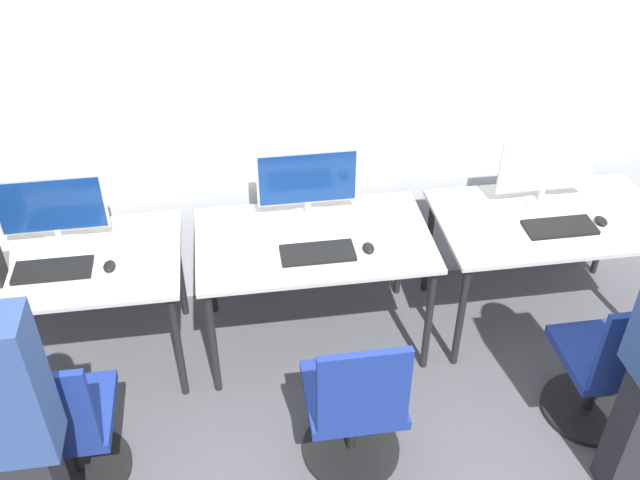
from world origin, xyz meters
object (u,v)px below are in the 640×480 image
at_px(mouse_center, 369,248).
at_px(mouse_right, 601,221).
at_px(office_chair_right, 608,371).
at_px(monitor_right, 547,169).
at_px(keyboard_right, 560,227).
at_px(office_chair_left, 64,433).
at_px(monitor_center, 307,182).
at_px(office_chair_center, 355,411).
at_px(keyboard_center, 318,253).
at_px(person_left, 5,427).
at_px(keyboard_left, 53,270).
at_px(mouse_left, 109,266).
at_px(monitor_left, 51,209).

height_order(mouse_center, mouse_right, same).
bearing_deg(office_chair_right, monitor_right, 91.17).
bearing_deg(keyboard_right, office_chair_left, -164.93).
bearing_deg(monitor_center, office_chair_center, -86.64).
relative_size(office_chair_left, keyboard_center, 2.32).
xyz_separation_m(person_left, office_chair_center, (1.36, 0.30, -0.51)).
bearing_deg(keyboard_left, person_left, -88.99).
bearing_deg(office_chair_left, monitor_right, 20.58).
relative_size(person_left, keyboard_right, 4.19).
bearing_deg(mouse_left, keyboard_right, -0.26).
xyz_separation_m(keyboard_center, office_chair_center, (0.06, -0.73, -0.37)).
height_order(monitor_left, office_chair_center, monitor_left).
bearing_deg(mouse_center, person_left, -146.77).
bearing_deg(office_chair_center, monitor_left, 143.12).
bearing_deg(monitor_right, mouse_left, -173.68).
xyz_separation_m(person_left, mouse_center, (1.56, 1.02, -0.13)).
xyz_separation_m(mouse_left, keyboard_center, (1.04, -0.04, -0.01)).
bearing_deg(mouse_center, office_chair_right, -31.88).
relative_size(keyboard_center, monitor_right, 0.70).
bearing_deg(mouse_center, office_chair_center, -105.30).
relative_size(monitor_right, keyboard_right, 1.43).
xyz_separation_m(mouse_left, monitor_right, (2.35, 0.26, 0.19)).
xyz_separation_m(monitor_right, keyboard_right, (0.00, -0.27, -0.20)).
xyz_separation_m(keyboard_left, office_chair_left, (0.07, -0.72, -0.37)).
relative_size(office_chair_left, monitor_center, 1.62).
bearing_deg(monitor_center, monitor_right, -3.02).
relative_size(office_chair_center, office_chair_right, 1.00).
bearing_deg(person_left, monitor_left, 90.82).
height_order(mouse_left, mouse_right, same).
distance_m(monitor_left, mouse_right, 2.88).
relative_size(office_chair_center, mouse_right, 9.75).
height_order(keyboard_left, mouse_center, mouse_center).
height_order(mouse_left, office_chair_center, office_chair_center).
xyz_separation_m(mouse_left, mouse_center, (1.30, -0.04, 0.00)).
bearing_deg(mouse_right, office_chair_left, -165.89).
bearing_deg(monitor_center, mouse_right, -11.83).
xyz_separation_m(office_chair_left, keyboard_right, (2.55, 0.69, 0.37)).
bearing_deg(mouse_right, person_left, -159.43).
relative_size(office_chair_left, monitor_right, 1.62).
bearing_deg(keyboard_center, monitor_left, 166.95).
xyz_separation_m(keyboard_right, office_chair_right, (0.02, -0.70, -0.37)).
bearing_deg(monitor_left, monitor_center, 2.84).
bearing_deg(person_left, office_chair_center, 12.27).
distance_m(mouse_left, mouse_right, 2.59).
bearing_deg(monitor_right, person_left, -153.06).
bearing_deg(mouse_center, monitor_left, 168.89).
relative_size(mouse_left, office_chair_left, 0.10).
height_order(office_chair_left, office_chair_center, same).
relative_size(mouse_left, keyboard_right, 0.24).
distance_m(keyboard_center, office_chair_center, 0.82).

